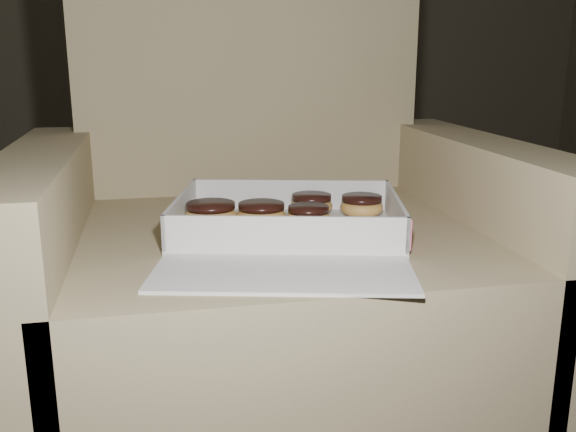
# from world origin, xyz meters

# --- Properties ---
(floor) EXTENTS (4.50, 4.50, 0.00)m
(floor) POSITION_xyz_m (0.00, 0.00, 0.00)
(floor) COLOR black
(floor) RESTS_ON ground
(armchair) EXTENTS (0.88, 0.75, 0.92)m
(armchair) POSITION_xyz_m (-0.11, 0.02, 0.29)
(armchair) COLOR #847454
(armchair) RESTS_ON floor
(bakery_box) EXTENTS (0.45, 0.49, 0.06)m
(bakery_box) POSITION_xyz_m (-0.10, -0.12, 0.43)
(bakery_box) COLOR silver
(bakery_box) RESTS_ON armchair
(donut_a) EXTENTS (0.07, 0.07, 0.04)m
(donut_a) POSITION_xyz_m (-0.06, -0.09, 0.44)
(donut_a) COLOR #DFA54E
(donut_a) RESTS_ON bakery_box
(donut_b) EXTENTS (0.08, 0.08, 0.04)m
(donut_b) POSITION_xyz_m (-0.14, -0.07, 0.44)
(donut_b) COLOR #DFA54E
(donut_b) RESTS_ON bakery_box
(donut_c) EXTENTS (0.07, 0.07, 0.04)m
(donut_c) POSITION_xyz_m (-0.04, -0.01, 0.44)
(donut_c) COLOR #DFA54E
(donut_c) RESTS_ON bakery_box
(donut_d) EXTENTS (0.09, 0.09, 0.04)m
(donut_d) POSITION_xyz_m (-0.22, -0.06, 0.44)
(donut_d) COLOR #DFA54E
(donut_d) RESTS_ON bakery_box
(donut_e) EXTENTS (0.08, 0.08, 0.04)m
(donut_e) POSITION_xyz_m (0.05, -0.04, 0.44)
(donut_e) COLOR #DFA54E
(donut_e) RESTS_ON bakery_box
(crumb_a) EXTENTS (0.01, 0.01, 0.00)m
(crumb_a) POSITION_xyz_m (0.04, -0.13, 0.42)
(crumb_a) COLOR black
(crumb_a) RESTS_ON bakery_box
(crumb_b) EXTENTS (0.01, 0.01, 0.00)m
(crumb_b) POSITION_xyz_m (0.04, -0.18, 0.42)
(crumb_b) COLOR black
(crumb_b) RESTS_ON bakery_box
(crumb_c) EXTENTS (0.01, 0.01, 0.00)m
(crumb_c) POSITION_xyz_m (-0.26, -0.08, 0.42)
(crumb_c) COLOR black
(crumb_c) RESTS_ON bakery_box
(crumb_d) EXTENTS (0.01, 0.01, 0.00)m
(crumb_d) POSITION_xyz_m (-0.13, -0.11, 0.42)
(crumb_d) COLOR black
(crumb_d) RESTS_ON bakery_box
(crumb_e) EXTENTS (0.01, 0.01, 0.00)m
(crumb_e) POSITION_xyz_m (-0.19, -0.14, 0.42)
(crumb_e) COLOR black
(crumb_e) RESTS_ON bakery_box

